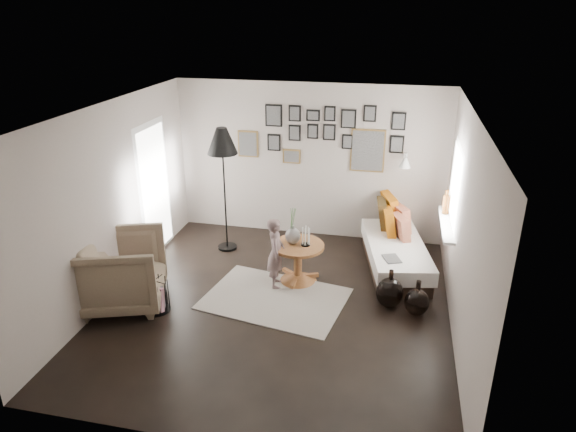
% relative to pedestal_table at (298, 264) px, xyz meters
% --- Properties ---
extents(ground, '(4.80, 4.80, 0.00)m').
position_rel_pedestal_table_xyz_m(ground, '(-0.15, -0.71, -0.27)').
color(ground, black).
rests_on(ground, ground).
extents(wall_back, '(4.50, 0.00, 4.50)m').
position_rel_pedestal_table_xyz_m(wall_back, '(-0.15, 1.69, 1.03)').
color(wall_back, '#9F938B').
rests_on(wall_back, ground).
extents(wall_front, '(4.50, 0.00, 4.50)m').
position_rel_pedestal_table_xyz_m(wall_front, '(-0.15, -3.11, 1.03)').
color(wall_front, '#9F938B').
rests_on(wall_front, ground).
extents(wall_left, '(0.00, 4.80, 4.80)m').
position_rel_pedestal_table_xyz_m(wall_left, '(-2.40, -0.71, 1.03)').
color(wall_left, '#9F938B').
rests_on(wall_left, ground).
extents(wall_right, '(0.00, 4.80, 4.80)m').
position_rel_pedestal_table_xyz_m(wall_right, '(2.10, -0.71, 1.03)').
color(wall_right, '#9F938B').
rests_on(wall_right, ground).
extents(ceiling, '(4.80, 4.80, 0.00)m').
position_rel_pedestal_table_xyz_m(ceiling, '(-0.15, -0.71, 2.33)').
color(ceiling, white).
rests_on(ceiling, wall_back).
extents(door_left, '(0.00, 2.14, 2.14)m').
position_rel_pedestal_table_xyz_m(door_left, '(-2.39, 0.49, 0.78)').
color(door_left, white).
rests_on(door_left, wall_left).
extents(window_right, '(0.15, 1.32, 1.30)m').
position_rel_pedestal_table_xyz_m(window_right, '(2.02, 0.63, 0.66)').
color(window_right, white).
rests_on(window_right, wall_right).
extents(gallery_wall, '(2.74, 0.03, 1.08)m').
position_rel_pedestal_table_xyz_m(gallery_wall, '(0.14, 1.68, 1.47)').
color(gallery_wall, brown).
rests_on(gallery_wall, wall_back).
extents(wall_sconce, '(0.18, 0.36, 0.16)m').
position_rel_pedestal_table_xyz_m(wall_sconce, '(1.40, 1.43, 1.19)').
color(wall_sconce, white).
rests_on(wall_sconce, wall_back).
extents(rug, '(2.05, 1.60, 0.01)m').
position_rel_pedestal_table_xyz_m(rug, '(-0.21, -0.55, -0.27)').
color(rug, silver).
rests_on(rug, ground).
extents(pedestal_table, '(0.75, 0.75, 0.59)m').
position_rel_pedestal_table_xyz_m(pedestal_table, '(0.00, 0.00, 0.00)').
color(pedestal_table, brown).
rests_on(pedestal_table, ground).
extents(vase, '(0.21, 0.21, 0.53)m').
position_rel_pedestal_table_xyz_m(vase, '(-0.08, 0.02, 0.48)').
color(vase, black).
rests_on(vase, pedestal_table).
extents(candles, '(0.13, 0.13, 0.28)m').
position_rel_pedestal_table_xyz_m(candles, '(0.11, 0.00, 0.45)').
color(candles, black).
rests_on(candles, pedestal_table).
extents(daybed, '(1.17, 2.01, 0.92)m').
position_rel_pedestal_table_xyz_m(daybed, '(1.37, 0.79, 0.02)').
color(daybed, black).
rests_on(daybed, ground).
extents(magazine_on_daybed, '(0.30, 0.34, 0.02)m').
position_rel_pedestal_table_xyz_m(magazine_on_daybed, '(1.31, 0.15, 0.16)').
color(magazine_on_daybed, black).
rests_on(magazine_on_daybed, daybed).
extents(armchair, '(1.36, 1.34, 0.98)m').
position_rel_pedestal_table_xyz_m(armchair, '(-2.15, -1.09, 0.22)').
color(armchair, '#73634E').
rests_on(armchair, ground).
extents(armchair_cushion, '(0.56, 0.57, 0.20)m').
position_rel_pedestal_table_xyz_m(armchair_cushion, '(-2.15, -1.04, 0.21)').
color(armchair_cushion, beige).
rests_on(armchair_cushion, armchair).
extents(floor_lamp, '(0.47, 0.47, 2.01)m').
position_rel_pedestal_table_xyz_m(floor_lamp, '(-1.35, 0.81, 1.47)').
color(floor_lamp, black).
rests_on(floor_lamp, ground).
extents(magazine_basket, '(0.42, 0.42, 0.44)m').
position_rel_pedestal_table_xyz_m(magazine_basket, '(-1.67, -1.15, -0.06)').
color(magazine_basket, black).
rests_on(magazine_basket, ground).
extents(demijohn_large, '(0.36, 0.36, 0.54)m').
position_rel_pedestal_table_xyz_m(demijohn_large, '(1.32, -0.41, -0.06)').
color(demijohn_large, black).
rests_on(demijohn_large, ground).
extents(demijohn_small, '(0.32, 0.32, 0.49)m').
position_rel_pedestal_table_xyz_m(demijohn_small, '(1.67, -0.53, -0.09)').
color(demijohn_small, black).
rests_on(demijohn_small, ground).
extents(child, '(0.31, 0.42, 1.04)m').
position_rel_pedestal_table_xyz_m(child, '(-0.28, -0.19, 0.25)').
color(child, '#665151').
rests_on(child, ground).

